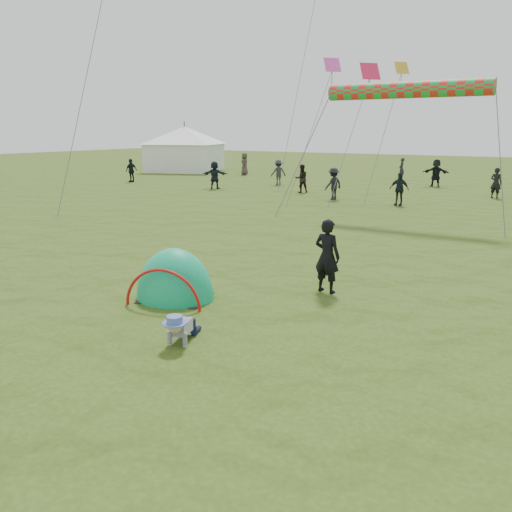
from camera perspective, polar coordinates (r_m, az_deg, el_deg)
The scene contains 19 objects.
ground at distance 8.69m, azimuth -2.65°, elevation -9.94°, with size 140.00×140.00×0.00m, color #2E4815.
crawling_toddler at distance 8.69m, azimuth -8.65°, elevation -8.01°, with size 0.53×0.76×0.58m, color black, non-canonical shape.
popup_tent at distance 11.03m, azimuth -9.20°, elevation -4.78°, with size 1.72×1.41×2.22m, color #00A33F.
standing_adult at distance 11.19m, azimuth 8.13°, elevation -0.01°, with size 0.61×0.40×1.67m, color black.
event_marquee at distance 45.57m, azimuth -8.12°, elevation 12.19°, with size 6.05×6.05×4.16m, color white, non-canonical shape.
crowd_person_2 at distance 36.56m, azimuth -14.06°, elevation 9.46°, with size 0.95×0.39×1.62m, color black.
crowd_person_3 at distance 26.69m, azimuth 8.83°, elevation 8.16°, with size 1.07×0.61×1.66m, color black.
crowd_person_5 at distance 34.51m, azimuth 19.87°, elevation 8.91°, with size 1.63×0.52×1.76m, color black.
crowd_person_6 at distance 29.84m, azimuth 25.74°, elevation 7.53°, with size 0.59×0.39×1.63m, color black.
crowd_person_7 at distance 29.54m, azimuth 5.21°, elevation 8.80°, with size 0.79×0.62×1.63m, color black.
crowd_person_10 at distance 41.31m, azimuth -1.32°, elevation 10.49°, with size 0.87×0.57×1.79m, color #453732.
crowd_person_11 at distance 31.40m, azimuth -4.74°, elevation 9.20°, with size 1.58×0.50×1.70m, color black.
crowd_person_12 at distance 38.94m, azimuth 16.29°, elevation 9.56°, with size 0.58×0.38×1.58m, color #242328.
crowd_person_14 at distance 25.22m, azimuth 16.04°, elevation 7.36°, with size 0.93×0.39×1.59m, color black.
crowd_person_15 at distance 33.75m, azimuth 2.57°, elevation 9.53°, with size 1.06×0.61×1.65m, color #2B2B2F.
rainbow_tube_kite at distance 21.09m, azimuth 16.85°, elevation 17.72°, with size 0.64×0.64×6.26m, color red.
diamond_kite_0 at distance 28.69m, azimuth 12.91°, elevation 19.90°, with size 1.03×1.03×0.00m, color #ED2151.
diamond_kite_1 at distance 29.63m, azimuth 16.33°, elevation 19.94°, with size 0.76×0.76×0.00m, color gold.
diamond_kite_5 at distance 28.41m, azimuth 8.72°, elevation 20.80°, with size 0.87×0.87×0.00m, color #F450BB.
Camera 1 is at (4.44, -6.57, 3.55)m, focal length 35.00 mm.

